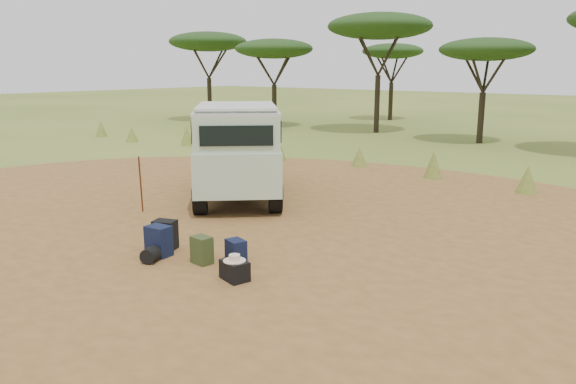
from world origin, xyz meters
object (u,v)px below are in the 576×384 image
Objects in this scene: backpack_olive at (202,250)px; duffel_navy at (236,251)px; walking_staff at (141,185)px; backpack_navy at (159,241)px; hard_case at (235,271)px; backpack_black at (165,235)px; safari_vehicle at (238,152)px.

backpack_olive reaches higher than duffel_navy.
walking_staff is 2.68× the size of backpack_navy.
backpack_olive is at bearing -176.68° from hard_case.
backpack_black is 1.41× the size of duffel_navy.
backpack_black is at bearing -79.38° from walking_staff.
backpack_olive reaches higher than hard_case.
backpack_black is 2.22m from hard_case.
hard_case is at bearing -30.61° from backpack_black.
duffel_navy is at bearing -65.00° from walking_staff.
backpack_navy is at bearing -78.03° from backpack_black.
duffel_navy is at bearing 147.65° from hard_case.
backpack_navy is 1.51m from duffel_navy.
backpack_black is at bearing 179.22° from backpack_olive.
duffel_navy is at bearing -0.26° from safari_vehicle.
backpack_black is 1.14× the size of backpack_olive.
walking_staff is 3.08× the size of backpack_olive.
backpack_navy is at bearing -135.94° from duffel_navy.
backpack_navy reaches higher than duffel_navy.
backpack_navy is 1.42× the size of duffel_navy.
duffel_navy is (0.39, 0.47, -0.05)m from backpack_olive.
safari_vehicle is 5.31m from duffel_navy.
walking_staff reaches higher than backpack_olive.
hard_case is at bearing -6.52° from backpack_olive.
duffel_navy is 0.93m from hard_case.
backpack_navy is at bearing -164.86° from hard_case.
backpack_black is 1.22× the size of hard_case.
safari_vehicle reaches higher than backpack_navy.
duffel_navy is (1.56, 0.35, -0.08)m from backpack_black.
walking_staff is 2.70× the size of backpack_black.
safari_vehicle reaches higher than walking_staff.
backpack_black reaches higher than hard_case.
backpack_olive is (1.17, -0.12, -0.04)m from backpack_black.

